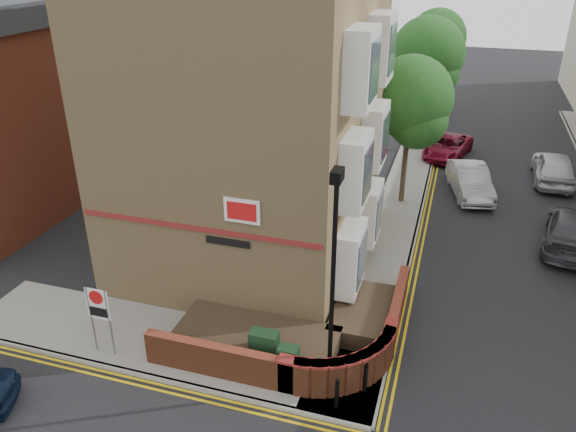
# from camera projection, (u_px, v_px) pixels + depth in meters

# --- Properties ---
(ground) EXTENTS (120.00, 120.00, 0.00)m
(ground) POSITION_uv_depth(u_px,v_px,m) (259.00, 404.00, 14.91)
(ground) COLOR black
(ground) RESTS_ON ground
(pavement_corner) EXTENTS (13.00, 3.00, 0.12)m
(pavement_corner) POSITION_uv_depth(u_px,v_px,m) (168.00, 342.00, 17.10)
(pavement_corner) COLOR gray
(pavement_corner) RESTS_ON ground
(pavement_main) EXTENTS (2.00, 32.00, 0.12)m
(pavement_main) POSITION_uv_depth(u_px,v_px,m) (406.00, 185.00, 28.06)
(pavement_main) COLOR gray
(pavement_main) RESTS_ON ground
(kerb_side) EXTENTS (13.00, 0.15, 0.12)m
(kerb_side) POSITION_uv_depth(u_px,v_px,m) (143.00, 375.00, 15.82)
(kerb_side) COLOR gray
(kerb_side) RESTS_ON ground
(kerb_main_near) EXTENTS (0.15, 32.00, 0.12)m
(kerb_main_near) POSITION_uv_depth(u_px,v_px,m) (426.00, 188.00, 27.79)
(kerb_main_near) COLOR gray
(kerb_main_near) RESTS_ON ground
(yellow_lines_side) EXTENTS (13.00, 0.28, 0.01)m
(yellow_lines_side) POSITION_uv_depth(u_px,v_px,m) (138.00, 382.00, 15.63)
(yellow_lines_side) COLOR gold
(yellow_lines_side) RESTS_ON ground
(yellow_lines_main) EXTENTS (0.28, 32.00, 0.01)m
(yellow_lines_main) POSITION_uv_depth(u_px,v_px,m) (431.00, 189.00, 27.75)
(yellow_lines_main) COLOR gold
(yellow_lines_main) RESTS_ON ground
(corner_building) EXTENTS (8.95, 10.40, 13.60)m
(corner_building) POSITION_uv_depth(u_px,v_px,m) (257.00, 93.00, 19.78)
(corner_building) COLOR tan
(corner_building) RESTS_ON ground
(garden_wall) EXTENTS (6.80, 6.00, 1.20)m
(garden_wall) POSITION_uv_depth(u_px,v_px,m) (287.00, 346.00, 17.05)
(garden_wall) COLOR brown
(garden_wall) RESTS_ON ground
(lamppost) EXTENTS (0.25, 0.50, 6.30)m
(lamppost) POSITION_uv_depth(u_px,v_px,m) (333.00, 284.00, 14.03)
(lamppost) COLOR black
(lamppost) RESTS_ON pavement_corner
(utility_cabinet_large) EXTENTS (0.80, 0.45, 1.20)m
(utility_cabinet_large) POSITION_uv_depth(u_px,v_px,m) (264.00, 350.00, 15.78)
(utility_cabinet_large) COLOR #163217
(utility_cabinet_large) RESTS_ON pavement_corner
(utility_cabinet_small) EXTENTS (0.55, 0.40, 1.10)m
(utility_cabinet_small) POSITION_uv_depth(u_px,v_px,m) (288.00, 364.00, 15.34)
(utility_cabinet_small) COLOR #163217
(utility_cabinet_small) RESTS_ON pavement_corner
(bollard_near) EXTENTS (0.11, 0.11, 0.90)m
(bollard_near) POSITION_uv_depth(u_px,v_px,m) (337.00, 393.00, 14.46)
(bollard_near) COLOR black
(bollard_near) RESTS_ON pavement_corner
(bollard_far) EXTENTS (0.11, 0.11, 0.90)m
(bollard_far) POSITION_uv_depth(u_px,v_px,m) (365.00, 378.00, 14.99)
(bollard_far) COLOR black
(bollard_far) RESTS_ON pavement_corner
(zone_sign) EXTENTS (0.72, 0.07, 2.20)m
(zone_sign) POSITION_uv_depth(u_px,v_px,m) (99.00, 309.00, 15.94)
(zone_sign) COLOR slate
(zone_sign) RESTS_ON pavement_corner
(tree_near) EXTENTS (3.64, 3.65, 6.70)m
(tree_near) POSITION_uv_depth(u_px,v_px,m) (411.00, 104.00, 24.33)
(tree_near) COLOR #382B1E
(tree_near) RESTS_ON pavement_main
(tree_mid) EXTENTS (4.03, 4.03, 7.42)m
(tree_mid) POSITION_uv_depth(u_px,v_px,m) (427.00, 59.00, 30.97)
(tree_mid) COLOR #382B1E
(tree_mid) RESTS_ON pavement_main
(tree_far) EXTENTS (3.81, 3.81, 7.00)m
(tree_far) POSITION_uv_depth(u_px,v_px,m) (437.00, 42.00, 37.95)
(tree_far) COLOR #382B1E
(tree_far) RESTS_ON pavement_main
(traffic_light_assembly) EXTENTS (0.20, 0.16, 4.20)m
(traffic_light_assembly) POSITION_uv_depth(u_px,v_px,m) (434.00, 91.00, 34.46)
(traffic_light_assembly) COLOR black
(traffic_light_assembly) RESTS_ON pavement_main
(silver_car_near) EXTENTS (2.49, 4.59, 1.44)m
(silver_car_near) POSITION_uv_depth(u_px,v_px,m) (470.00, 181.00, 26.88)
(silver_car_near) COLOR #939499
(silver_car_near) RESTS_ON ground
(red_car_main) EXTENTS (2.91, 4.63, 1.19)m
(red_car_main) POSITION_uv_depth(u_px,v_px,m) (448.00, 147.00, 31.71)
(red_car_main) COLOR maroon
(red_car_main) RESTS_ON ground
(grey_car_far) EXTENTS (2.93, 5.29, 1.45)m
(grey_car_far) POSITION_uv_depth(u_px,v_px,m) (573.00, 230.00, 22.29)
(grey_car_far) COLOR #323438
(grey_car_far) RESTS_ON ground
(silver_car_far) EXTENTS (1.90, 4.63, 1.57)m
(silver_car_far) POSITION_uv_depth(u_px,v_px,m) (554.00, 167.00, 28.33)
(silver_car_far) COLOR #B4B6BC
(silver_car_far) RESTS_ON ground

